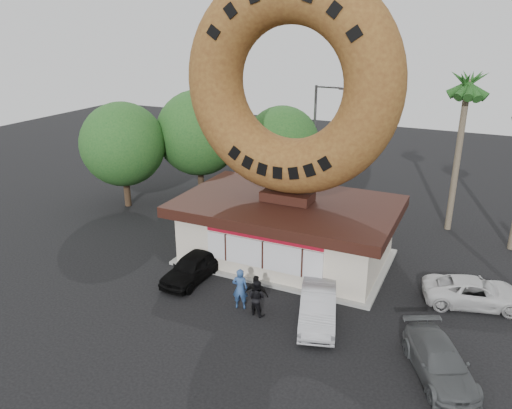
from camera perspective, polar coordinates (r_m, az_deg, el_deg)
The scene contains 15 objects.
ground at distance 22.36m, azimuth -2.41°, elevation -12.35°, with size 90.00×90.00×0.00m, color black.
donut_shop at distance 26.38m, azimuth 3.52°, elevation -2.72°, with size 11.20×7.20×3.80m.
giant_donut at distance 24.47m, azimuth 3.92°, elevation 13.60°, with size 10.86×10.86×2.77m, color olive.
tree_west at distance 35.63m, azimuth -6.53°, elevation 8.13°, with size 6.00×6.00×7.65m.
tree_mid at distance 35.08m, azimuth 2.99°, elevation 7.00°, with size 5.20×5.20×6.63m.
tree_far at distance 34.55m, azimuth -14.99°, elevation 6.66°, with size 5.60×5.60×7.14m.
palm_near at distance 30.90m, azimuth 22.99°, elevation 11.94°, with size 2.60×2.60×9.75m.
street_lamp at distance 35.18m, azimuth 6.89°, elevation 7.69°, with size 2.11×0.20×8.00m.
person_left at distance 22.29m, azimuth -1.83°, elevation -9.59°, with size 0.70×0.46×1.91m, color #2B4B83.
person_center at distance 21.89m, azimuth 0.07°, elevation -10.58°, with size 0.80×0.63×1.65m, color black.
person_right at distance 21.94m, azimuth 0.04°, elevation -10.26°, with size 1.06×0.44×1.80m, color black.
car_black at distance 24.88m, azimuth -7.31°, elevation -7.14°, with size 1.58×3.93×1.34m, color black.
car_silver at distance 21.65m, azimuth 7.09°, elevation -11.55°, with size 1.47×4.21×1.39m, color #A9AAAF.
car_grey at distance 19.77m, azimuth 20.25°, elevation -16.51°, with size 1.73×4.25×1.23m, color #545759.
car_white at distance 24.71m, azimuth 23.72°, elevation -9.16°, with size 2.06×4.48×1.24m, color silver.
Camera 1 is at (8.82, -16.66, 12.04)m, focal length 35.00 mm.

